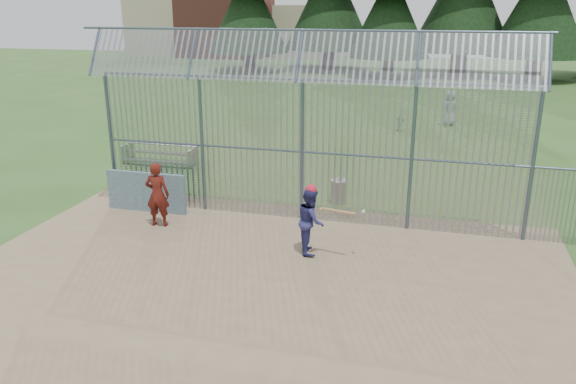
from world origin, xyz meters
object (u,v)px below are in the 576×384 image
(batter, at_px, (311,221))
(trash_can, at_px, (339,191))
(dugout_wall, at_px, (146,192))
(onlooker, at_px, (157,194))
(bleacher, at_px, (160,154))

(batter, xyz_separation_m, trash_can, (0.02, 3.86, -0.47))
(dugout_wall, xyz_separation_m, batter, (5.37, -1.61, 0.23))
(dugout_wall, height_order, batter, batter)
(batter, distance_m, trash_can, 3.89)
(trash_can, bearing_deg, batter, -90.32)
(onlooker, height_order, bleacher, onlooker)
(onlooker, height_order, trash_can, onlooker)
(trash_can, bearing_deg, bleacher, 160.09)
(dugout_wall, relative_size, onlooker, 1.37)
(dugout_wall, relative_size, trash_can, 3.05)
(batter, xyz_separation_m, bleacher, (-7.51, 6.59, -0.44))
(bleacher, bearing_deg, onlooker, -62.99)
(trash_can, relative_size, bleacher, 0.27)
(trash_can, bearing_deg, dugout_wall, -157.31)
(dugout_wall, relative_size, bleacher, 0.83)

